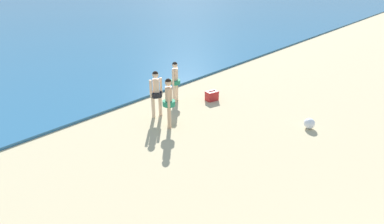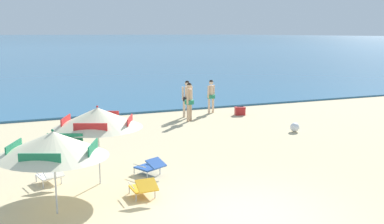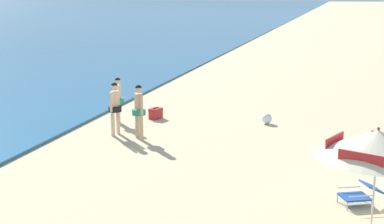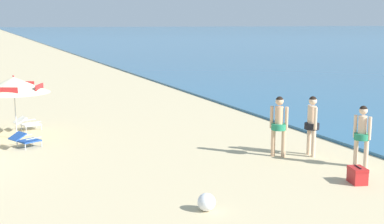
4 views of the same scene
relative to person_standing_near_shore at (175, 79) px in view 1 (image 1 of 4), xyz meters
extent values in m
cylinder|color=beige|center=(0.14, 0.06, -0.57)|extent=(0.12, 0.12, 0.83)
cylinder|color=beige|center=(-0.14, -0.06, -0.57)|extent=(0.12, 0.12, 0.83)
cylinder|color=#23845B|center=(0.00, 0.00, -0.13)|extent=(0.42, 0.42, 0.17)
cylinder|color=beige|center=(0.00, 0.00, 0.14)|extent=(0.23, 0.23, 0.59)
cylinder|color=beige|center=(0.19, 0.08, 0.13)|extent=(0.09, 0.09, 0.62)
cylinder|color=beige|center=(-0.19, -0.08, 0.13)|extent=(0.09, 0.09, 0.62)
sphere|color=beige|center=(0.00, 0.00, 0.58)|extent=(0.22, 0.22, 0.22)
sphere|color=black|center=(0.00, 0.00, 0.61)|extent=(0.21, 0.21, 0.21)
cylinder|color=#D8A87F|center=(-1.90, -1.60, -0.54)|extent=(0.13, 0.13, 0.87)
cylinder|color=#D8A87F|center=(-1.69, -1.38, -0.54)|extent=(0.13, 0.13, 0.87)
cylinder|color=#23845B|center=(-1.80, -1.49, -0.09)|extent=(0.44, 0.44, 0.18)
cylinder|color=#D8A87F|center=(-1.80, -1.49, 0.20)|extent=(0.24, 0.24, 0.62)
cylinder|color=#D8A87F|center=(-1.95, -1.65, 0.18)|extent=(0.09, 0.09, 0.66)
cylinder|color=#D8A87F|center=(-1.65, -1.33, 0.18)|extent=(0.09, 0.09, 0.66)
sphere|color=#D8A87F|center=(-1.80, -1.49, 0.67)|extent=(0.24, 0.24, 0.24)
sphere|color=black|center=(-1.80, -1.49, 0.70)|extent=(0.22, 0.22, 0.22)
cylinder|color=beige|center=(-1.37, -0.56, -0.55)|extent=(0.13, 0.13, 0.87)
cylinder|color=beige|center=(-1.67, -0.50, -0.55)|extent=(0.13, 0.13, 0.87)
cylinder|color=black|center=(-1.52, -0.53, -0.09)|extent=(0.43, 0.43, 0.18)
cylinder|color=beige|center=(-1.52, -0.53, 0.20)|extent=(0.24, 0.24, 0.62)
cylinder|color=beige|center=(-1.31, -0.57, 0.18)|extent=(0.09, 0.09, 0.65)
cylinder|color=beige|center=(-1.73, -0.49, 0.18)|extent=(0.09, 0.09, 0.65)
sphere|color=beige|center=(-1.52, -0.53, 0.66)|extent=(0.24, 0.24, 0.24)
sphere|color=black|center=(-1.52, -0.53, 0.69)|extent=(0.22, 0.22, 0.22)
cube|color=red|center=(1.11, -1.04, -0.82)|extent=(0.55, 0.45, 0.32)
cube|color=red|center=(1.11, -1.04, -0.62)|extent=(0.57, 0.46, 0.08)
cylinder|color=black|center=(1.11, -1.04, -0.57)|extent=(0.33, 0.11, 0.02)
sphere|color=white|center=(1.39, -5.22, -0.79)|extent=(0.38, 0.38, 0.38)
camera|label=1|loc=(-9.30, -9.42, 4.50)|focal=32.05mm
camera|label=2|loc=(-9.20, -19.77, 3.06)|focal=40.60mm
camera|label=3|loc=(-17.57, -7.61, 3.61)|focal=49.92mm
camera|label=4|loc=(10.64, -9.37, 2.91)|focal=47.66mm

